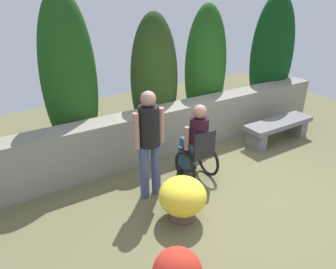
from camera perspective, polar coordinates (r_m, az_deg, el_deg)
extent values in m
plane|color=brown|center=(5.14, 11.50, -10.36)|extent=(11.26, 11.26, 0.00)
cube|color=gray|center=(6.08, 0.96, 1.11)|extent=(7.44, 0.46, 0.92)
ellipsoid|color=#1E4B17|center=(5.71, -17.50, 9.31)|extent=(0.96, 0.67, 2.98)
ellipsoid|color=#253D16|center=(6.20, -2.47, 9.70)|extent=(0.98, 0.69, 2.58)
ellipsoid|color=#205218|center=(6.98, 6.86, 11.75)|extent=(0.99, 0.69, 2.68)
ellipsoid|color=#0E3B16|center=(8.22, 18.39, 13.46)|extent=(1.18, 0.83, 2.89)
cube|color=slate|center=(6.52, 15.82, -0.95)|extent=(0.20, 0.39, 0.35)
cube|color=slate|center=(7.43, 22.44, 1.33)|extent=(0.20, 0.39, 0.35)
cube|color=slate|center=(6.88, 19.61, 1.96)|extent=(1.61, 0.46, 0.10)
cube|color=black|center=(5.15, 5.37, -3.24)|extent=(0.40, 0.40, 0.06)
cube|color=black|center=(4.92, 6.73, -1.73)|extent=(0.40, 0.04, 0.40)
cube|color=black|center=(5.57, 3.23, -5.53)|extent=(0.28, 0.12, 0.03)
torus|color=black|center=(5.14, 3.11, -6.08)|extent=(0.05, 0.56, 0.56)
torus|color=black|center=(5.39, 7.32, -4.64)|extent=(0.05, 0.56, 0.56)
cylinder|color=black|center=(5.48, 2.43, -6.69)|extent=(0.03, 0.10, 0.10)
cylinder|color=black|center=(5.62, 4.80, -5.88)|extent=(0.03, 0.10, 0.10)
cube|color=#305170|center=(5.17, 4.75, -1.72)|extent=(0.30, 0.40, 0.16)
cube|color=#305170|center=(5.48, 3.39, -4.13)|extent=(0.26, 0.14, 0.43)
cylinder|color=black|center=(4.98, 5.67, 0.31)|extent=(0.30, 0.30, 0.50)
cylinder|color=#A4725F|center=(4.95, 3.46, -0.76)|extent=(0.08, 0.08, 0.40)
cylinder|color=#A4725F|center=(5.16, 6.92, 0.22)|extent=(0.08, 0.08, 0.40)
sphere|color=#A4725F|center=(4.84, 5.85, 4.18)|extent=(0.22, 0.22, 0.22)
cylinder|color=#414A7A|center=(4.74, -4.34, -6.89)|extent=(0.14, 0.14, 0.87)
cylinder|color=#414A7A|center=(4.82, -2.22, -6.24)|extent=(0.14, 0.14, 0.87)
cylinder|color=black|center=(4.43, -3.50, 1.52)|extent=(0.30, 0.30, 0.60)
cylinder|color=#A77665|center=(4.36, -5.79, 0.60)|extent=(0.09, 0.09, 0.54)
cylinder|color=#A77665|center=(4.53, -1.27, 1.71)|extent=(0.09, 0.09, 0.54)
sphere|color=#A77665|center=(4.28, -3.64, 6.52)|extent=(0.22, 0.22, 0.22)
cylinder|color=brown|center=(4.51, 2.60, -13.72)|extent=(0.38, 0.38, 0.22)
ellipsoid|color=#2E6A20|center=(4.41, 2.65, -11.94)|extent=(0.42, 0.42, 0.18)
ellipsoid|color=yellow|center=(4.36, 2.67, -11.13)|extent=(0.66, 0.66, 0.52)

